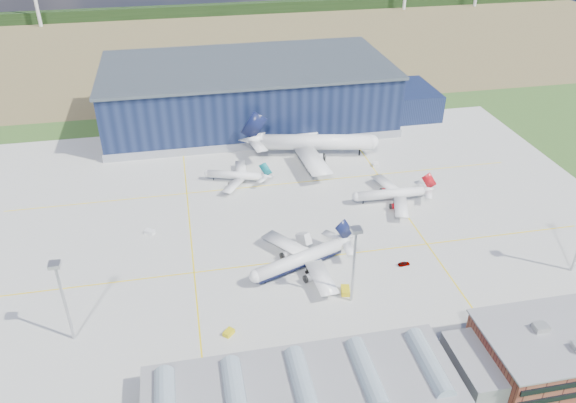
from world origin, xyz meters
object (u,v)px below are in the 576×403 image
(light_mast_west, at_px, (61,289))
(gse_cart_a, at_px, (376,164))
(gse_tug_b, at_px, (229,333))
(car_b, at_px, (566,319))
(hangar, at_px, (254,95))
(gse_van_a, at_px, (348,235))
(airstair, at_px, (303,242))
(car_a, at_px, (404,264))
(gse_van_b, at_px, (320,169))
(gse_cart_b, at_px, (150,232))
(airliner_red, at_px, (391,189))
(gse_tug_c, at_px, (355,143))
(light_mast_center, at_px, (355,253))
(airliner_navy, at_px, (299,254))
(airliner_regional, at_px, (235,172))
(airliner_widebody, at_px, (316,135))
(gse_tug_a, at_px, (345,291))

(light_mast_west, distance_m, gse_cart_a, 125.29)
(gse_tug_b, distance_m, car_b, 84.63)
(hangar, distance_m, light_mast_west, 139.77)
(gse_van_a, relative_size, airstair, 0.94)
(car_a, bearing_deg, light_mast_west, 93.31)
(airstair, distance_m, car_b, 72.78)
(gse_tug_b, bearing_deg, gse_van_b, 104.90)
(gse_tug_b, bearing_deg, gse_cart_b, 155.50)
(light_mast_west, relative_size, gse_cart_a, 7.68)
(airliner_red, xyz_separation_m, gse_tug_c, (1.90, 46.26, -4.25))
(gse_tug_b, bearing_deg, airliner_red, 84.17)
(light_mast_center, relative_size, gse_tug_b, 8.38)
(light_mast_west, bearing_deg, gse_cart_a, 35.30)
(gse_cart_a, distance_m, car_a, 61.60)
(airliner_navy, bearing_deg, car_a, 152.18)
(gse_tug_b, relative_size, gse_cart_b, 0.92)
(airliner_red, bearing_deg, airliner_navy, 40.39)
(airliner_red, xyz_separation_m, airstair, (-34.54, -19.48, -3.19))
(airliner_regional, distance_m, car_b, 114.52)
(airliner_widebody, distance_m, gse_van_a, 57.65)
(car_b, bearing_deg, hangar, 16.57)
(airliner_regional, xyz_separation_m, gse_van_b, (32.16, 1.92, -3.20))
(gse_cart_a, distance_m, car_b, 91.92)
(airliner_navy, bearing_deg, gse_van_a, -165.93)
(gse_cart_a, height_order, car_b, gse_cart_a)
(airliner_regional, height_order, gse_van_b, airliner_regional)
(light_mast_west, bearing_deg, gse_tug_a, 2.71)
(hangar, bearing_deg, car_b, -67.91)
(gse_cart_a, relative_size, gse_van_b, 0.70)
(light_mast_center, height_order, gse_cart_a, light_mast_center)
(light_mast_west, xyz_separation_m, gse_tug_a, (69.35, 3.28, -14.67))
(airliner_widebody, distance_m, gse_cart_a, 25.56)
(gse_cart_b, bearing_deg, airliner_navy, -88.75)
(airliner_widebody, height_order, gse_cart_a, airliner_widebody)
(car_b, bearing_deg, car_a, 41.34)
(airliner_red, relative_size, gse_tug_b, 10.96)
(gse_tug_c, xyz_separation_m, car_b, (21.32, -110.00, -0.02))
(gse_tug_a, distance_m, gse_van_b, 69.42)
(airliner_navy, xyz_separation_m, gse_tug_a, (10.09, -12.04, -5.01))
(light_mast_west, height_order, gse_cart_b, light_mast_west)
(gse_van_b, distance_m, gse_cart_b, 68.87)
(gse_cart_a, height_order, gse_cart_b, gse_cart_a)
(airstair, bearing_deg, airliner_widebody, 50.43)
(airliner_regional, relative_size, airstair, 4.79)
(gse_cart_b, bearing_deg, car_a, -79.07)
(light_mast_center, distance_m, car_b, 55.87)
(hangar, relative_size, gse_van_a, 28.85)
(airliner_red, relative_size, car_b, 7.84)
(gse_tug_a, bearing_deg, airliner_widebody, 94.03)
(airliner_regional, xyz_separation_m, gse_tug_c, (51.87, 22.00, -3.53))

